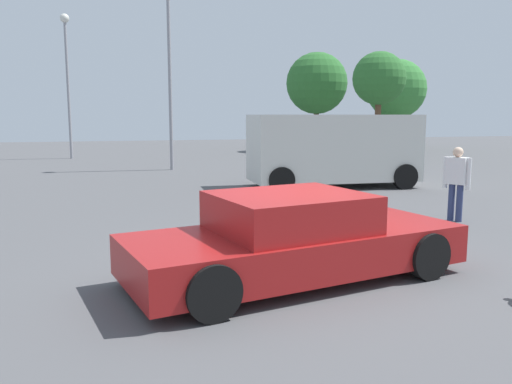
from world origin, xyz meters
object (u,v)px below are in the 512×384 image
(sedan_foreground, at_px, (294,239))
(pedestrian, at_px, (457,178))
(light_post_near, at_px, (67,63))
(van_white, at_px, (333,148))
(light_post_mid, at_px, (169,46))

(sedan_foreground, height_order, pedestrian, pedestrian)
(sedan_foreground, bearing_deg, light_post_near, 89.08)
(sedan_foreground, relative_size, van_white, 0.94)
(van_white, distance_m, light_post_mid, 8.55)
(van_white, distance_m, light_post_near, 16.36)
(pedestrian, height_order, light_post_near, light_post_near)
(sedan_foreground, bearing_deg, van_white, 50.89)
(pedestrian, bearing_deg, van_white, -118.79)
(sedan_foreground, xyz_separation_m, van_white, (4.22, 8.31, 0.65))
(sedan_foreground, xyz_separation_m, light_post_near, (-4.33, 21.79, 4.24))
(pedestrian, bearing_deg, sedan_foreground, -0.68)
(sedan_foreground, distance_m, light_post_near, 22.62)
(pedestrian, xyz_separation_m, light_post_near, (-8.88, 19.02, 3.87))
(van_white, height_order, light_post_near, light_post_near)
(sedan_foreground, distance_m, pedestrian, 5.33)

